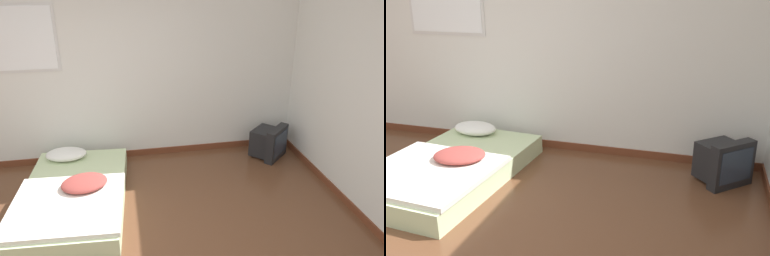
# 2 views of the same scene
# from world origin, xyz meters

# --- Properties ---
(wall_back) EXTENTS (7.76, 0.08, 2.60)m
(wall_back) POSITION_xyz_m (-0.01, 2.43, 1.29)
(wall_back) COLOR silver
(wall_back) RESTS_ON ground_plane
(mattress_bed) EXTENTS (1.27, 2.00, 0.35)m
(mattress_bed) POSITION_xyz_m (-0.41, 1.30, 0.13)
(mattress_bed) COLOR beige
(mattress_bed) RESTS_ON ground_plane
(crt_tv) EXTENTS (0.59, 0.59, 0.46)m
(crt_tv) POSITION_xyz_m (2.24, 2.01, 0.22)
(crt_tv) COLOR black
(crt_tv) RESTS_ON ground_plane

